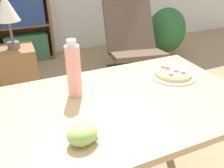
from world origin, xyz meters
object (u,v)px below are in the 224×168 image
object	(u,v)px
lounge_chair_far	(132,56)
potted_plant_floor	(166,33)
pizza_on_plate	(173,73)
drink_bottle	(74,70)
bookshelf	(21,11)
grape_bunch	(83,135)
side_table	(20,75)
table_lamp	(6,10)

from	to	relation	value
lounge_chair_far	potted_plant_floor	bearing A→B (deg)	39.94
potted_plant_floor	pizza_on_plate	bearing A→B (deg)	-124.98
drink_bottle	lounge_chair_far	bearing A→B (deg)	51.55
pizza_on_plate	bookshelf	bearing A→B (deg)	104.94
grape_bunch	drink_bottle	size ratio (longest dim) A/B	0.42
side_table	bookshelf	bearing A→B (deg)	81.13
bookshelf	side_table	world-z (taller)	bookshelf
grape_bunch	potted_plant_floor	bearing A→B (deg)	47.87
bookshelf	lounge_chair_far	bearing A→B (deg)	-45.62
pizza_on_plate	side_table	distance (m)	1.61
grape_bunch	drink_bottle	bearing A→B (deg)	78.52
bookshelf	potted_plant_floor	size ratio (longest dim) A/B	2.04
grape_bunch	bookshelf	distance (m)	2.74
side_table	pizza_on_plate	bearing A→B (deg)	-58.13
pizza_on_plate	grape_bunch	bearing A→B (deg)	-152.98
table_lamp	drink_bottle	bearing A→B (deg)	-79.52
table_lamp	side_table	bearing A→B (deg)	0.00
drink_bottle	side_table	world-z (taller)	drink_bottle
pizza_on_plate	grape_bunch	xyz separation A→B (m)	(-0.65, -0.33, 0.02)
grape_bunch	bookshelf	size ratio (longest dim) A/B	0.08
table_lamp	potted_plant_floor	world-z (taller)	table_lamp
pizza_on_plate	grape_bunch	distance (m)	0.73
potted_plant_floor	side_table	bearing A→B (deg)	-169.02
bookshelf	side_table	distance (m)	1.18
drink_bottle	table_lamp	distance (m)	1.31
grape_bunch	table_lamp	size ratio (longest dim) A/B	0.25
pizza_on_plate	potted_plant_floor	bearing A→B (deg)	55.02
pizza_on_plate	potted_plant_floor	size ratio (longest dim) A/B	0.38
drink_bottle	lounge_chair_far	size ratio (longest dim) A/B	0.33
pizza_on_plate	lounge_chair_far	world-z (taller)	lounge_chair_far
table_lamp	potted_plant_floor	size ratio (longest dim) A/B	0.69
drink_bottle	side_table	size ratio (longest dim) A/B	0.51
grape_bunch	bookshelf	xyz separation A→B (m)	(0.00, 2.74, -0.07)
lounge_chair_far	potted_plant_floor	world-z (taller)	lounge_chair_far
drink_bottle	lounge_chair_far	distance (m)	1.73
lounge_chair_far	side_table	world-z (taller)	lounge_chair_far
pizza_on_plate	grape_bunch	world-z (taller)	grape_bunch
potted_plant_floor	grape_bunch	bearing A→B (deg)	-132.13
side_table	drink_bottle	bearing A→B (deg)	-79.52
pizza_on_plate	drink_bottle	world-z (taller)	drink_bottle
pizza_on_plate	lounge_chair_far	xyz separation A→B (m)	(0.44, 1.30, -0.45)
pizza_on_plate	table_lamp	distance (m)	1.55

